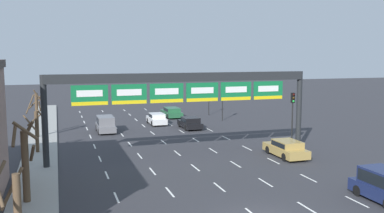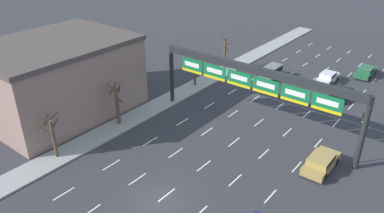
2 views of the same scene
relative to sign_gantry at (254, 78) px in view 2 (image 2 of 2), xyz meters
name	(u,v)px [view 2 (image 2 of 2)]	position (x,y,z in m)	size (l,w,h in m)	color
ground_plane	(158,202)	(0.00, -14.02, -5.81)	(220.00, 220.00, 0.00)	#333338
sidewalk_left	(70,151)	(-11.30, -14.02, -5.74)	(2.80, 110.00, 0.15)	#999993
lane_dashes	(247,132)	(0.00, -0.52, -5.81)	(13.32, 67.00, 0.01)	white
sign_gantry	(254,78)	(0.00, 0.00, 0.00)	(21.87, 0.70, 7.03)	#232628
building_near	(57,77)	(-19.09, -9.42, -1.72)	(12.21, 15.83, 8.17)	gray
suv_grey	(272,71)	(-4.79, 14.06, -4.83)	(1.87, 4.28, 1.76)	slate
car_green	(366,71)	(5.07, 22.82, -5.09)	(1.98, 4.87, 1.33)	#235B38
car_black	(341,93)	(4.76, 13.46, -5.09)	(1.93, 4.20, 1.33)	black
car_white	(328,77)	(1.74, 17.46, -5.07)	(1.81, 4.09, 1.38)	silver
car_gold	(321,162)	(8.31, -2.04, -5.06)	(1.98, 4.63, 1.41)	#A88947
traffic_light_near_gantry	(361,129)	(10.39, 0.59, -2.20)	(0.30, 0.35, 5.09)	black
tree_bare_closest	(225,51)	(-11.81, 12.83, -3.13)	(1.77, 1.60, 4.86)	brown
tree_bare_second	(117,103)	(-11.61, -7.61, -3.23)	(1.46, 1.47, 4.79)	brown
tree_bare_third	(195,70)	(-11.54, 5.47, -3.66)	(2.07, 1.91, 3.76)	brown
tree_bare_furthest	(53,135)	(-11.56, -15.31, -3.47)	(1.50, 2.17, 4.04)	brown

